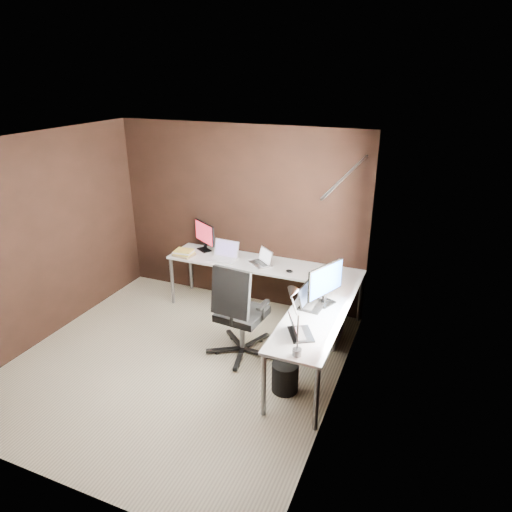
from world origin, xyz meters
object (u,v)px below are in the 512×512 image
Objects in this scene: laptop_white at (224,255)px; wastebasket at (285,377)px; laptop_black_small at (298,331)px; drawer_pedestal at (324,317)px; monitor_right at (326,282)px; office_chair at (240,328)px; laptop_black_big at (310,301)px; laptop_silver at (262,261)px; book_stack at (184,253)px; desk_lamp at (294,312)px; monitor_left at (205,235)px.

wastebasket is at bearing -42.25° from laptop_white.
drawer_pedestal is at bearing -28.93° from laptop_black_small.
monitor_right is 1.15m from office_chair.
laptop_black_big is at bearing -26.21° from laptop_white.
monitor_right reaches higher than drawer_pedestal.
laptop_silver is 1.79m from wastebasket.
book_stack is at bearing 174.89° from drawer_pedestal.
monitor_right is 1.65× the size of wastebasket.
office_chair is (-0.82, -0.70, 0.04)m from drawer_pedestal.
laptop_black_big is at bearing 17.00° from office_chair.
laptop_white is 0.55m from laptop_silver.
book_stack is at bearing -134.41° from laptop_silver.
laptop_black_big reaches higher than laptop_black_small.
monitor_right is 1.01m from desk_lamp.
laptop_black_small is at bearing -18.78° from laptop_silver.
laptop_black_big is at bearing -5.32° from laptop_silver.
laptop_silver is at bearing 7.33° from book_stack.
laptop_black_small is at bearing -9.22° from monitor_left.
book_stack is at bearing 74.84° from laptop_black_big.
monitor_left is at bearing 158.79° from laptop_white.
laptop_black_big is 0.31× the size of office_chair.
monitor_right reaches higher than laptop_silver.
office_chair is 0.85m from wastebasket.
drawer_pedestal is at bearing -0.73° from laptop_black_big.
monitor_right is at bearing 6.78° from monitor_left.
book_stack is (-2.17, 0.62, -0.23)m from monitor_right.
laptop_silver is (0.55, 0.03, -0.01)m from laptop_white.
laptop_black_big is at bearing -95.16° from drawer_pedestal.
wastebasket is at bearing -95.90° from drawer_pedestal.
laptop_silver is at bearing 6.77° from laptop_white.
laptop_silver is (-1.05, 0.77, -0.22)m from monitor_right.
office_chair reaches higher than laptop_white.
laptop_white is 0.58m from book_stack.
monitor_right is 1.32m from laptop_silver.
wastebasket is at bearing 43.28° from laptop_black_small.
drawer_pedestal is 1.66m from desk_lamp.
laptop_white is at bearing 168.73° from drawer_pedestal.
monitor_left reaches higher than wastebasket.
laptop_black_big is at bearing -19.58° from book_stack.
desk_lamp is (-0.05, -1.00, 0.13)m from monitor_right.
laptop_black_small is at bearing -169.79° from laptop_black_big.
book_stack is 1.59m from office_chair.
wastebasket is at bearing -173.40° from monitor_right.
laptop_white reaches higher than drawer_pedestal.
laptop_silver is 0.31× the size of office_chair.
monitor_left is 1.16× the size of laptop_black_big.
laptop_black_small is 0.59× the size of desk_lamp.
desk_lamp is at bearing -159.38° from monitor_right.
office_chair is 3.61× the size of wastebasket.
laptop_white is at bearing 129.56° from office_chair.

